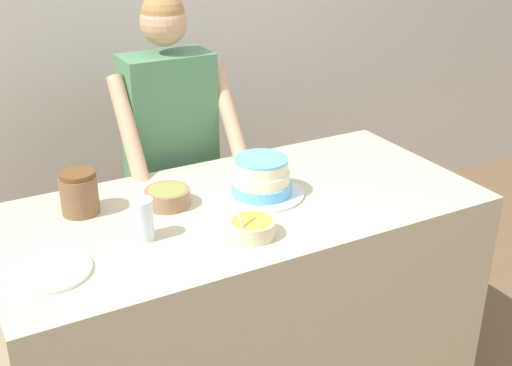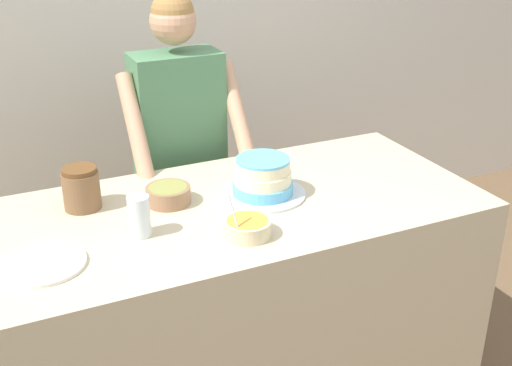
{
  "view_description": "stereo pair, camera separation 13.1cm",
  "coord_description": "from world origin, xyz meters",
  "px_view_note": "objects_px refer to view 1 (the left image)",
  "views": [
    {
      "loc": [
        -0.96,
        -1.46,
        1.99
      ],
      "look_at": [
        0.04,
        0.38,
        1.04
      ],
      "focal_mm": 45.0,
      "sensor_mm": 36.0,
      "label": 1
    },
    {
      "loc": [
        -0.84,
        -1.52,
        1.99
      ],
      "look_at": [
        0.04,
        0.38,
        1.04
      ],
      "focal_mm": 45.0,
      "sensor_mm": 36.0,
      "label": 2
    }
  ],
  "objects_px": {
    "frosting_bowl_orange": "(252,227)",
    "ceramic_plate": "(48,271)",
    "cake": "(261,179)",
    "drinking_glass": "(142,219)",
    "person_baker": "(171,142)",
    "stoneware_jar": "(79,193)",
    "frosting_bowl_olive": "(167,196)"
  },
  "relations": [
    {
      "from": "person_baker",
      "to": "drinking_glass",
      "type": "bearing_deg",
      "value": -118.08
    },
    {
      "from": "drinking_glass",
      "to": "stoneware_jar",
      "type": "height_order",
      "value": "stoneware_jar"
    },
    {
      "from": "drinking_glass",
      "to": "ceramic_plate",
      "type": "height_order",
      "value": "drinking_glass"
    },
    {
      "from": "person_baker",
      "to": "stoneware_jar",
      "type": "bearing_deg",
      "value": -140.27
    },
    {
      "from": "ceramic_plate",
      "to": "stoneware_jar",
      "type": "relative_size",
      "value": 1.68
    },
    {
      "from": "drinking_glass",
      "to": "person_baker",
      "type": "bearing_deg",
      "value": 61.92
    },
    {
      "from": "frosting_bowl_orange",
      "to": "stoneware_jar",
      "type": "height_order",
      "value": "frosting_bowl_orange"
    },
    {
      "from": "frosting_bowl_orange",
      "to": "stoneware_jar",
      "type": "bearing_deg",
      "value": 136.13
    },
    {
      "from": "frosting_bowl_olive",
      "to": "ceramic_plate",
      "type": "height_order",
      "value": "frosting_bowl_olive"
    },
    {
      "from": "person_baker",
      "to": "frosting_bowl_orange",
      "type": "distance_m",
      "value": 0.87
    },
    {
      "from": "frosting_bowl_orange",
      "to": "frosting_bowl_olive",
      "type": "distance_m",
      "value": 0.38
    },
    {
      "from": "frosting_bowl_orange",
      "to": "stoneware_jar",
      "type": "distance_m",
      "value": 0.63
    },
    {
      "from": "frosting_bowl_orange",
      "to": "drinking_glass",
      "type": "distance_m",
      "value": 0.36
    },
    {
      "from": "ceramic_plate",
      "to": "stoneware_jar",
      "type": "bearing_deg",
      "value": 61.1
    },
    {
      "from": "person_baker",
      "to": "drinking_glass",
      "type": "height_order",
      "value": "person_baker"
    },
    {
      "from": "person_baker",
      "to": "cake",
      "type": "bearing_deg",
      "value": -78.54
    },
    {
      "from": "frosting_bowl_orange",
      "to": "ceramic_plate",
      "type": "height_order",
      "value": "frosting_bowl_orange"
    },
    {
      "from": "frosting_bowl_orange",
      "to": "frosting_bowl_olive",
      "type": "relative_size",
      "value": 0.99
    },
    {
      "from": "drinking_glass",
      "to": "stoneware_jar",
      "type": "distance_m",
      "value": 0.32
    },
    {
      "from": "person_baker",
      "to": "frosting_bowl_olive",
      "type": "height_order",
      "value": "person_baker"
    },
    {
      "from": "cake",
      "to": "frosting_bowl_orange",
      "type": "relative_size",
      "value": 2.0
    },
    {
      "from": "frosting_bowl_orange",
      "to": "stoneware_jar",
      "type": "xyz_separation_m",
      "value": [
        -0.46,
        0.44,
        0.05
      ]
    },
    {
      "from": "frosting_bowl_orange",
      "to": "frosting_bowl_olive",
      "type": "bearing_deg",
      "value": 115.16
    },
    {
      "from": "frosting_bowl_orange",
      "to": "ceramic_plate",
      "type": "bearing_deg",
      "value": 172.03
    },
    {
      "from": "ceramic_plate",
      "to": "drinking_glass",
      "type": "bearing_deg",
      "value": 10.63
    },
    {
      "from": "person_baker",
      "to": "ceramic_plate",
      "type": "relative_size",
      "value": 6.16
    },
    {
      "from": "ceramic_plate",
      "to": "person_baker",
      "type": "bearing_deg",
      "value": 47.67
    },
    {
      "from": "frosting_bowl_orange",
      "to": "cake",
      "type": "bearing_deg",
      "value": 55.32
    },
    {
      "from": "frosting_bowl_olive",
      "to": "stoneware_jar",
      "type": "bearing_deg",
      "value": 162.58
    },
    {
      "from": "cake",
      "to": "drinking_glass",
      "type": "distance_m",
      "value": 0.51
    },
    {
      "from": "drinking_glass",
      "to": "ceramic_plate",
      "type": "relative_size",
      "value": 0.54
    },
    {
      "from": "ceramic_plate",
      "to": "cake",
      "type": "bearing_deg",
      "value": 11.6
    }
  ]
}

